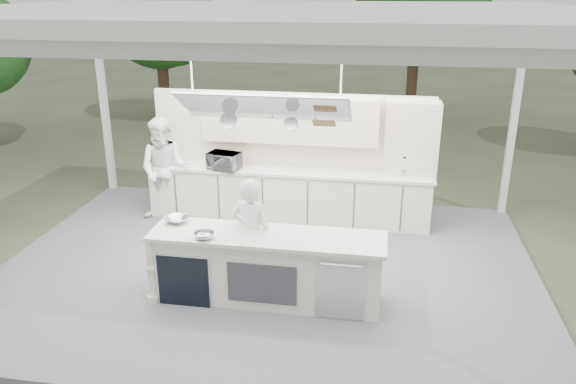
% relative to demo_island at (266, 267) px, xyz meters
% --- Properties ---
extents(ground, '(90.00, 90.00, 0.00)m').
position_rel_demo_island_xyz_m(ground, '(-0.18, 0.91, -0.60)').
color(ground, '#4E543A').
rests_on(ground, ground).
extents(stage_deck, '(8.00, 6.00, 0.12)m').
position_rel_demo_island_xyz_m(stage_deck, '(-0.18, 0.91, -0.54)').
color(stage_deck, '#57575B').
rests_on(stage_deck, ground).
extents(tent, '(8.20, 6.20, 3.86)m').
position_rel_demo_island_xyz_m(tent, '(-0.18, 0.90, 3.11)').
color(tent, white).
rests_on(tent, ground).
extents(demo_island, '(3.10, 0.79, 0.95)m').
position_rel_demo_island_xyz_m(demo_island, '(0.00, 0.00, 0.00)').
color(demo_island, beige).
rests_on(demo_island, stage_deck).
extents(back_counter, '(5.08, 0.72, 0.95)m').
position_rel_demo_island_xyz_m(back_counter, '(-0.18, 2.81, 0.00)').
color(back_counter, beige).
rests_on(back_counter, stage_deck).
extents(back_wall_unit, '(5.05, 0.48, 2.25)m').
position_rel_demo_island_xyz_m(back_wall_unit, '(0.27, 3.03, 0.98)').
color(back_wall_unit, beige).
rests_on(back_wall_unit, stage_deck).
extents(tree_cluster, '(19.55, 9.40, 5.85)m').
position_rel_demo_island_xyz_m(tree_cluster, '(-0.34, 10.68, 2.69)').
color(tree_cluster, '#473023').
rests_on(tree_cluster, ground).
extents(head_chef, '(0.68, 0.54, 1.64)m').
position_rel_demo_island_xyz_m(head_chef, '(-0.23, 0.21, 0.35)').
color(head_chef, silver).
rests_on(head_chef, stage_deck).
extents(sous_chef, '(0.95, 0.76, 1.86)m').
position_rel_demo_island_xyz_m(sous_chef, '(-2.34, 2.46, 0.45)').
color(sous_chef, white).
rests_on(sous_chef, stage_deck).
extents(toaster_oven, '(0.62, 0.49, 0.30)m').
position_rel_demo_island_xyz_m(toaster_oven, '(-1.29, 2.61, 0.62)').
color(toaster_oven, silver).
rests_on(toaster_oven, back_counter).
extents(bowl_large, '(0.37, 0.37, 0.08)m').
position_rel_demo_island_xyz_m(bowl_large, '(-1.28, 0.20, 0.51)').
color(bowl_large, '#B4B6BB').
rests_on(bowl_large, demo_island).
extents(bowl_small, '(0.28, 0.28, 0.08)m').
position_rel_demo_island_xyz_m(bowl_small, '(-0.75, -0.24, 0.51)').
color(bowl_small, '#B2B4B9').
rests_on(bowl_small, demo_island).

